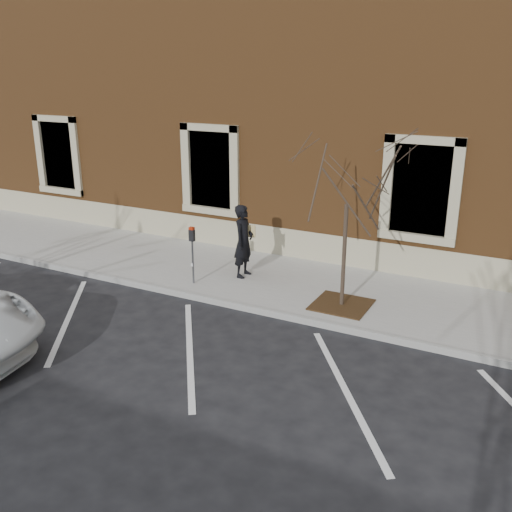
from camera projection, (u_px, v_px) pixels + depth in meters
The scene contains 9 objects.
ground at pixel (244, 309), 12.98m from camera, with size 120.00×120.00×0.00m, color #28282B.
sidewalk_near at pixel (277, 281), 14.43m from camera, with size 40.00×3.50×0.15m, color #B6B4AB.
curb_near at pixel (243, 307), 12.92m from camera, with size 40.00×0.12×0.15m, color #9E9E99.
parking_stripes at pixel (190, 350), 11.13m from camera, with size 28.00×4.40×0.01m, color silver, non-canonical shape.
building_civic at pixel (360, 107), 18.20m from camera, with size 40.00×8.62×8.00m.
man at pixel (244, 241), 14.32m from camera, with size 0.68×0.44×1.86m, color black.
parking_meter at pixel (192, 245), 13.80m from camera, with size 0.13×0.10×1.44m.
tree_grate at pixel (341, 305), 12.82m from camera, with size 1.23×1.23×0.03m, color #412A15.
sapling at pixel (348, 175), 11.87m from camera, with size 2.54×2.54×4.24m.
Camera 1 is at (5.77, -10.43, 5.30)m, focal length 40.00 mm.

